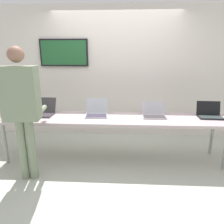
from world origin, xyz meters
name	(u,v)px	position (x,y,z in m)	size (l,w,h in m)	color
ground	(113,159)	(0.00, 0.00, -0.02)	(8.00, 8.00, 0.04)	#B3BBAC
back_wall	(115,73)	(-0.03, 1.13, 1.32)	(8.00, 0.11, 2.62)	silver
workbench	(113,120)	(0.00, 0.00, 0.68)	(3.59, 0.70, 0.72)	#B49FA3
equipment_box	(19,104)	(-1.57, 0.10, 0.90)	(0.34, 0.40, 0.36)	slate
laptop_station_0	(43,111)	(-1.18, 0.09, 0.78)	(0.37, 0.38, 0.26)	#393639
laptop_station_1	(97,112)	(-0.28, 0.11, 0.78)	(0.38, 0.40, 0.25)	#ABB2B9
laptop_station_2	(154,113)	(0.65, 0.09, 0.78)	(0.38, 0.34, 0.22)	#B0AEB6
laptop_station_3	(210,114)	(1.54, 0.10, 0.78)	(0.38, 0.30, 0.24)	black
person	(22,103)	(-1.15, -0.62, 1.09)	(0.48, 0.62, 1.80)	gray
paper_sheet	(25,119)	(-1.37, -0.17, 0.72)	(0.28, 0.34, 0.00)	white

